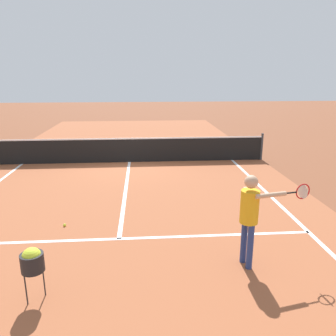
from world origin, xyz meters
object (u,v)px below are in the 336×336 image
object	(u,v)px
player_near	(251,211)
net	(129,150)
tennis_ball_mid_court	(65,225)
ball_hopper	(32,260)

from	to	relation	value
player_near	net	bearing A→B (deg)	107.41
net	tennis_ball_mid_court	world-z (taller)	net
tennis_ball_mid_court	net	bearing A→B (deg)	77.46
player_near	ball_hopper	distance (m)	3.59
player_near	tennis_ball_mid_court	xyz separation A→B (m)	(-3.64, 1.87, -1.02)
net	player_near	distance (m)	7.95
ball_hopper	tennis_ball_mid_court	distance (m)	2.66
net	ball_hopper	bearing A→B (deg)	-97.77
player_near	tennis_ball_mid_court	world-z (taller)	player_near
net	tennis_ball_mid_court	distance (m)	5.86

